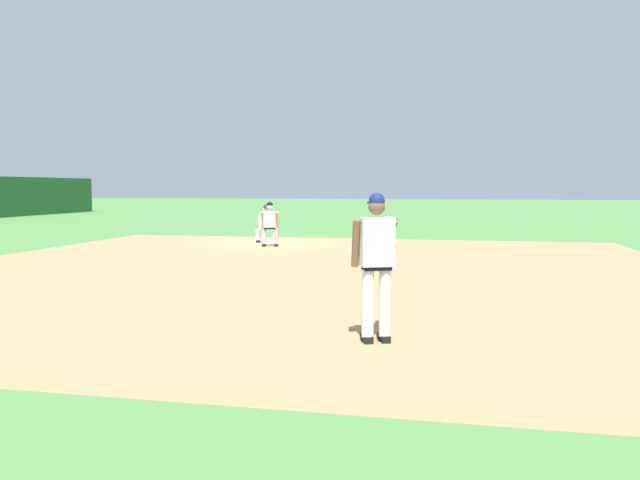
{
  "coord_description": "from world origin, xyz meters",
  "views": [
    {
      "loc": [
        -20.55,
        -5.95,
        1.93
      ],
      "look_at": [
        -9.07,
        -3.55,
        0.93
      ],
      "focal_mm": 35.0,
      "sensor_mm": 36.0,
      "label": 1
    }
  ],
  "objects_px": {
    "first_baseman": "(267,222)",
    "pitcher": "(377,258)",
    "baseball": "(298,265)",
    "baserunner": "(270,222)",
    "first_base_bag": "(273,242)"
  },
  "relations": [
    {
      "from": "first_baseman",
      "to": "pitcher",
      "type": "bearing_deg",
      "value": -157.88
    },
    {
      "from": "baseball",
      "to": "baserunner",
      "type": "xyz_separation_m",
      "value": [
        4.75,
        2.11,
        0.76
      ]
    },
    {
      "from": "first_baseman",
      "to": "baserunner",
      "type": "distance_m",
      "value": 1.47
    },
    {
      "from": "first_base_bag",
      "to": "pitcher",
      "type": "xyz_separation_m",
      "value": [
        -12.91,
        -5.08,
        1.01
      ]
    },
    {
      "from": "first_base_bag",
      "to": "baserunner",
      "type": "xyz_separation_m",
      "value": [
        -1.14,
        -0.24,
        0.75
      ]
    },
    {
      "from": "first_baseman",
      "to": "first_base_bag",
      "type": "bearing_deg",
      "value": -131.63
    },
    {
      "from": "pitcher",
      "to": "first_base_bag",
      "type": "bearing_deg",
      "value": 21.47
    },
    {
      "from": "first_base_bag",
      "to": "first_baseman",
      "type": "bearing_deg",
      "value": 48.37
    },
    {
      "from": "baseball",
      "to": "baserunner",
      "type": "relative_size",
      "value": 0.05
    },
    {
      "from": "baseball",
      "to": "pitcher",
      "type": "xyz_separation_m",
      "value": [
        -7.03,
        -2.73,
        1.02
      ]
    },
    {
      "from": "baseball",
      "to": "first_baseman",
      "type": "distance_m",
      "value": 6.7
    },
    {
      "from": "first_base_bag",
      "to": "baserunner",
      "type": "distance_m",
      "value": 1.38
    },
    {
      "from": "baserunner",
      "to": "baseball",
      "type": "bearing_deg",
      "value": -156.02
    },
    {
      "from": "first_base_bag",
      "to": "baseball",
      "type": "xyz_separation_m",
      "value": [
        -5.89,
        -2.35,
        -0.01
      ]
    },
    {
      "from": "first_base_bag",
      "to": "first_baseman",
      "type": "height_order",
      "value": "first_baseman"
    }
  ]
}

